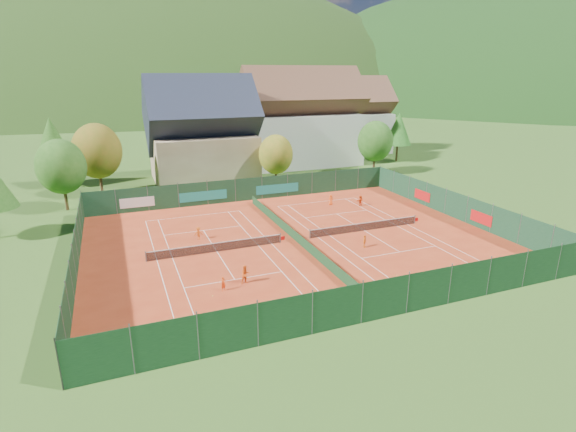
# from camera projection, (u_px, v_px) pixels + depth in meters

# --- Properties ---
(ground) EXTENTS (600.00, 600.00, 0.00)m
(ground) POSITION_uv_depth(u_px,v_px,m) (295.00, 241.00, 45.09)
(ground) COLOR #2D5219
(ground) RESTS_ON ground
(clay_pad) EXTENTS (40.00, 32.00, 0.01)m
(clay_pad) POSITION_uv_depth(u_px,v_px,m) (295.00, 241.00, 45.08)
(clay_pad) COLOR #A83418
(clay_pad) RESTS_ON ground
(court_markings_left) EXTENTS (11.03, 23.83, 0.00)m
(court_markings_left) POSITION_uv_depth(u_px,v_px,m) (217.00, 252.00, 42.28)
(court_markings_left) COLOR white
(court_markings_left) RESTS_ON ground
(court_markings_right) EXTENTS (11.03, 23.83, 0.00)m
(court_markings_right) POSITION_uv_depth(u_px,v_px,m) (364.00, 231.00, 47.88)
(court_markings_right) COLOR white
(court_markings_right) RESTS_ON ground
(tennis_net_left) EXTENTS (13.30, 0.10, 1.02)m
(tennis_net_left) POSITION_uv_depth(u_px,v_px,m) (218.00, 247.00, 42.18)
(tennis_net_left) COLOR #59595B
(tennis_net_left) RESTS_ON ground
(tennis_net_right) EXTENTS (13.30, 0.10, 1.02)m
(tennis_net_right) POSITION_uv_depth(u_px,v_px,m) (366.00, 226.00, 47.78)
(tennis_net_right) COLOR #59595B
(tennis_net_right) RESTS_ON ground
(court_divider) EXTENTS (0.03, 28.80, 1.00)m
(court_divider) POSITION_uv_depth(u_px,v_px,m) (295.00, 236.00, 44.93)
(court_divider) COLOR #14381B
(court_divider) RESTS_ON ground
(fence_north) EXTENTS (40.00, 0.10, 3.00)m
(fence_north) POSITION_uv_depth(u_px,v_px,m) (245.00, 190.00, 58.63)
(fence_north) COLOR #163C23
(fence_north) RESTS_ON ground
(fence_south) EXTENTS (40.00, 0.04, 3.00)m
(fence_south) POSITION_uv_depth(u_px,v_px,m) (385.00, 298.00, 30.46)
(fence_south) COLOR #13341A
(fence_south) RESTS_ON ground
(fence_west) EXTENTS (0.04, 32.00, 3.00)m
(fence_west) POSITION_uv_depth(u_px,v_px,m) (75.00, 255.00, 37.63)
(fence_west) COLOR #123219
(fence_west) RESTS_ON ground
(fence_east) EXTENTS (0.09, 32.00, 3.00)m
(fence_east) POSITION_uv_depth(u_px,v_px,m) (455.00, 206.00, 51.67)
(fence_east) COLOR #143721
(fence_east) RESTS_ON ground
(chalet) EXTENTS (16.20, 12.00, 16.00)m
(chalet) POSITION_uv_depth(u_px,v_px,m) (203.00, 137.00, 68.56)
(chalet) COLOR tan
(chalet) RESTS_ON ground
(hotel_block_a) EXTENTS (21.60, 11.00, 17.25)m
(hotel_block_a) POSITION_uv_depth(u_px,v_px,m) (301.00, 123.00, 80.29)
(hotel_block_a) COLOR silver
(hotel_block_a) RESTS_ON ground
(hotel_block_b) EXTENTS (17.28, 10.00, 15.50)m
(hotel_block_b) POSITION_uv_depth(u_px,v_px,m) (348.00, 120.00, 92.50)
(hotel_block_b) COLOR silver
(hotel_block_b) RESTS_ON ground
(tree_west_front) EXTENTS (5.72, 5.72, 8.69)m
(tree_west_front) POSITION_uv_depth(u_px,v_px,m) (61.00, 167.00, 53.44)
(tree_west_front) COLOR #4C361B
(tree_west_front) RESTS_ON ground
(tree_west_mid) EXTENTS (6.44, 6.44, 9.78)m
(tree_west_mid) POSITION_uv_depth(u_px,v_px,m) (97.00, 151.00, 59.94)
(tree_west_mid) COLOR #4D2F1B
(tree_west_mid) RESTS_ON ground
(tree_west_back) EXTENTS (5.60, 5.60, 10.00)m
(tree_west_back) POSITION_uv_depth(u_px,v_px,m) (52.00, 140.00, 64.72)
(tree_west_back) COLOR #422E17
(tree_west_back) RESTS_ON ground
(tree_center) EXTENTS (5.01, 5.01, 7.60)m
(tree_center) POSITION_uv_depth(u_px,v_px,m) (276.00, 154.00, 65.21)
(tree_center) COLOR #412617
(tree_center) RESTS_ON ground
(tree_east_front) EXTENTS (5.72, 5.72, 8.69)m
(tree_east_front) POSITION_uv_depth(u_px,v_px,m) (375.00, 141.00, 73.07)
(tree_east_front) COLOR #442618
(tree_east_front) RESTS_ON ground
(tree_east_mid) EXTENTS (5.04, 5.04, 9.00)m
(tree_east_mid) POSITION_uv_depth(u_px,v_px,m) (399.00, 129.00, 83.45)
(tree_east_mid) COLOR #412D17
(tree_east_mid) RESTS_ON ground
(tree_east_back) EXTENTS (7.15, 7.15, 10.86)m
(tree_east_back) POSITION_uv_depth(u_px,v_px,m) (340.00, 122.00, 87.52)
(tree_east_back) COLOR #472C19
(tree_east_back) RESTS_ON ground
(mountain_backdrop) EXTENTS (820.00, 530.00, 242.00)m
(mountain_backdrop) POSITION_uv_depth(u_px,v_px,m) (192.00, 168.00, 273.90)
(mountain_backdrop) COLOR black
(mountain_backdrop) RESTS_ON ground
(ball_hopper) EXTENTS (0.34, 0.34, 0.80)m
(ball_hopper) POSITION_uv_depth(u_px,v_px,m) (484.00, 267.00, 37.59)
(ball_hopper) COLOR slate
(ball_hopper) RESTS_ON ground
(loose_ball_0) EXTENTS (0.07, 0.07, 0.07)m
(loose_ball_0) POSITION_uv_depth(u_px,v_px,m) (213.00, 296.00, 33.89)
(loose_ball_0) COLOR #CCD833
(loose_ball_0) RESTS_ON ground
(loose_ball_1) EXTENTS (0.07, 0.07, 0.07)m
(loose_ball_1) POSITION_uv_depth(u_px,v_px,m) (397.00, 275.00, 37.31)
(loose_ball_1) COLOR #CCD833
(loose_ball_1) RESTS_ON ground
(loose_ball_2) EXTENTS (0.07, 0.07, 0.07)m
(loose_ball_2) POSITION_uv_depth(u_px,v_px,m) (323.00, 225.00, 49.46)
(loose_ball_2) COLOR #CCD833
(loose_ball_2) RESTS_ON ground
(player_left_near) EXTENTS (0.51, 0.44, 1.18)m
(player_left_near) POSITION_uv_depth(u_px,v_px,m) (223.00, 284.00, 34.60)
(player_left_near) COLOR #E54A14
(player_left_near) RESTS_ON ground
(player_left_mid) EXTENTS (0.84, 0.71, 1.55)m
(player_left_mid) POSITION_uv_depth(u_px,v_px,m) (245.00, 274.00, 35.75)
(player_left_mid) COLOR #E75614
(player_left_mid) RESTS_ON ground
(player_left_far) EXTENTS (0.87, 0.52, 1.33)m
(player_left_far) POSITION_uv_depth(u_px,v_px,m) (198.00, 233.00, 45.20)
(player_left_far) COLOR #DA5413
(player_left_far) RESTS_ON ground
(player_right_near) EXTENTS (0.66, 0.76, 1.23)m
(player_right_near) POSITION_uv_depth(u_px,v_px,m) (365.00, 241.00, 43.18)
(player_right_near) COLOR orange
(player_right_near) RESTS_ON ground
(player_right_far_a) EXTENTS (0.71, 0.51, 1.36)m
(player_right_far_a) POSITION_uv_depth(u_px,v_px,m) (331.00, 200.00, 56.97)
(player_right_far_a) COLOR #F25415
(player_right_far_a) RESTS_ON ground
(player_right_far_b) EXTENTS (1.32, 0.84, 1.36)m
(player_right_far_b) POSITION_uv_depth(u_px,v_px,m) (360.00, 201.00, 56.60)
(player_right_far_b) COLOR #EF4F15
(player_right_far_b) RESTS_ON ground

